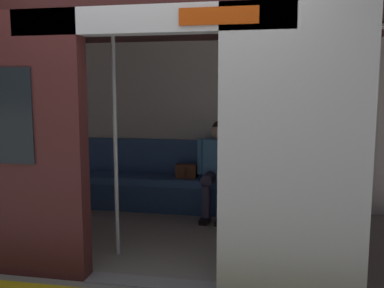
% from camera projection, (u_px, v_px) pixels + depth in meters
% --- Properties ---
extents(ground_plane, '(60.00, 60.00, 0.00)m').
position_uv_depth(ground_plane, '(151.00, 283.00, 3.35)').
color(ground_plane, gray).
extents(train_car, '(6.40, 2.50, 2.27)m').
position_uv_depth(train_car, '(172.00, 95.00, 4.24)').
color(train_car, silver).
rests_on(train_car, ground_plane).
extents(bench_seat, '(3.31, 0.44, 0.43)m').
position_uv_depth(bench_seat, '(196.00, 186.00, 5.24)').
color(bench_seat, '#38609E').
rests_on(bench_seat, ground_plane).
extents(person_seated, '(0.55, 0.69, 1.16)m').
position_uv_depth(person_seated, '(218.00, 162.00, 5.10)').
color(person_seated, '#4C8CC6').
rests_on(person_seated, ground_plane).
extents(handbag, '(0.26, 0.15, 0.17)m').
position_uv_depth(handbag, '(186.00, 171.00, 5.27)').
color(handbag, brown).
rests_on(handbag, bench_seat).
extents(book, '(0.18, 0.24, 0.03)m').
position_uv_depth(book, '(255.00, 178.00, 5.18)').
color(book, gold).
rests_on(book, bench_seat).
extents(grab_pole_door, '(0.04, 0.04, 2.13)m').
position_uv_depth(grab_pole_door, '(115.00, 142.00, 3.80)').
color(grab_pole_door, silver).
rests_on(grab_pole_door, ground_plane).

